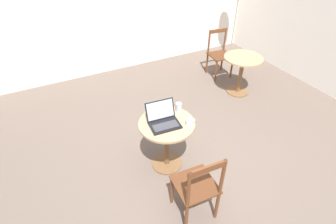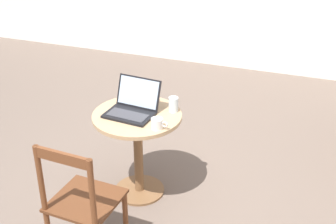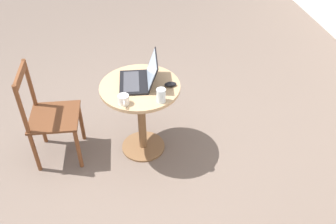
# 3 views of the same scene
# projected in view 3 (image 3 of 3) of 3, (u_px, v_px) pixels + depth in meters

# --- Properties ---
(ground_plane) EXTENTS (16.00, 16.00, 0.00)m
(ground_plane) POSITION_uv_depth(u_px,v_px,m) (113.00, 168.00, 3.33)
(ground_plane) COLOR #66564C
(cafe_table_near) EXTENTS (0.67, 0.67, 0.71)m
(cafe_table_near) POSITION_uv_depth(u_px,v_px,m) (141.00, 103.00, 3.20)
(cafe_table_near) COLOR brown
(cafe_table_near) RESTS_ON ground_plane
(chair_near_front) EXTENTS (0.44, 0.44, 0.91)m
(chair_near_front) POSITION_uv_depth(u_px,v_px,m) (49.00, 116.00, 3.18)
(chair_near_front) COLOR brown
(chair_near_front) RESTS_ON ground_plane
(laptop) EXTENTS (0.38, 0.35, 0.24)m
(laptop) POSITION_uv_depth(u_px,v_px,m) (140.00, 78.00, 3.09)
(laptop) COLOR black
(laptop) RESTS_ON cafe_table_near
(mouse) EXTENTS (0.06, 0.10, 0.03)m
(mouse) POSITION_uv_depth(u_px,v_px,m) (170.00, 84.00, 3.08)
(mouse) COLOR black
(mouse) RESTS_ON cafe_table_near
(mug) EXTENTS (0.12, 0.08, 0.08)m
(mug) POSITION_uv_depth(u_px,v_px,m) (124.00, 100.00, 2.87)
(mug) COLOR silver
(mug) RESTS_ON cafe_table_near
(drinking_glass) EXTENTS (0.07, 0.07, 0.11)m
(drinking_glass) POSITION_uv_depth(u_px,v_px,m) (161.00, 95.00, 2.89)
(drinking_glass) COLOR silver
(drinking_glass) RESTS_ON cafe_table_near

